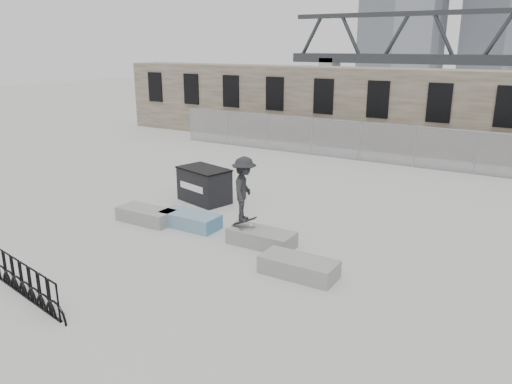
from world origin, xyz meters
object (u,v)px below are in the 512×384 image
(planter_center_right, at_px, (261,237))
(planter_offset, at_px, (299,266))
(bike_rack, at_px, (26,282))
(planter_far_left, at_px, (146,215))
(dumpster, at_px, (204,185))
(skateboarder, at_px, (244,189))
(planter_center_left, at_px, (190,219))

(planter_center_right, distance_m, planter_offset, 2.23)
(planter_offset, height_order, bike_rack, bike_rack)
(planter_far_left, relative_size, dumpster, 0.89)
(dumpster, bearing_deg, planter_center_right, -17.54)
(dumpster, xyz_separation_m, skateboarder, (3.50, -2.65, 1.01))
(planter_center_right, distance_m, bike_rack, 6.44)
(planter_center_right, height_order, bike_rack, bike_rack)
(planter_center_left, distance_m, skateboarder, 2.65)
(planter_offset, xyz_separation_m, skateboarder, (-2.42, 1.19, 1.41))
(planter_center_right, height_order, dumpster, dumpster)
(planter_offset, height_order, dumpster, dumpster)
(planter_far_left, bearing_deg, planter_center_right, 3.31)
(planter_center_left, relative_size, bike_rack, 0.56)
(planter_offset, distance_m, dumpster, 7.07)
(planter_center_right, xyz_separation_m, bike_rack, (-3.02, -5.68, 0.18))
(planter_far_left, distance_m, bike_rack, 5.60)
(bike_rack, relative_size, skateboarder, 1.65)
(bike_rack, bearing_deg, skateboarder, 66.44)
(planter_center_right, height_order, skateboarder, skateboarder)
(planter_center_left, relative_size, skateboarder, 0.93)
(planter_center_left, height_order, dumpster, dumpster)
(planter_offset, xyz_separation_m, dumpster, (-5.92, 3.84, 0.41))
(planter_far_left, distance_m, dumpster, 2.90)
(planter_center_left, height_order, planter_offset, same)
(planter_offset, relative_size, dumpster, 0.89)
(planter_center_right, relative_size, skateboarder, 0.93)
(skateboarder, bearing_deg, planter_far_left, 70.22)
(bike_rack, height_order, skateboarder, skateboarder)
(planter_far_left, bearing_deg, skateboarder, 3.00)
(planter_far_left, bearing_deg, planter_center_left, 13.69)
(dumpster, bearing_deg, bike_rack, -67.76)
(bike_rack, bearing_deg, dumpster, 97.19)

